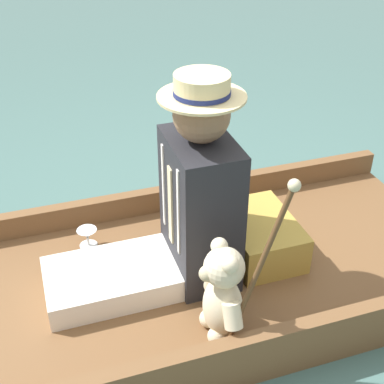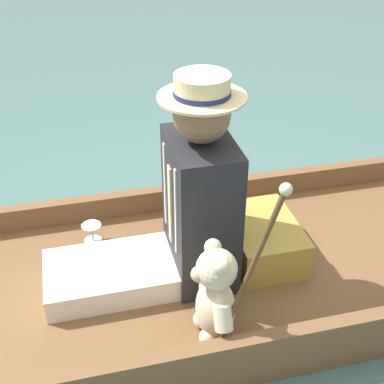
{
  "view_description": "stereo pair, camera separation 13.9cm",
  "coord_description": "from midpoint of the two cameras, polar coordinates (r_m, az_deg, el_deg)",
  "views": [
    {
      "loc": [
        -1.71,
        0.56,
        1.7
      ],
      "look_at": [
        0.01,
        -0.01,
        0.53
      ],
      "focal_mm": 50.0,
      "sensor_mm": 36.0,
      "label": 1
    },
    {
      "loc": [
        -1.75,
        0.43,
        1.7
      ],
      "look_at": [
        0.01,
        -0.01,
        0.53
      ],
      "focal_mm": 50.0,
      "sensor_mm": 36.0,
      "label": 2
    }
  ],
  "objects": [
    {
      "name": "punt_boat",
      "position": [
        2.43,
        -1.76,
        -9.35
      ],
      "size": [
        1.11,
        2.53,
        0.23
      ],
      "color": "brown",
      "rests_on": "ground_plane"
    },
    {
      "name": "ground_plane",
      "position": [
        2.48,
        -1.73,
        -10.5
      ],
      "size": [
        16.0,
        16.0,
        0.0
      ],
      "primitive_type": "plane",
      "color": "#476B66"
    },
    {
      "name": "teddy_bear",
      "position": [
        2.02,
        1.23,
        -10.92
      ],
      "size": [
        0.29,
        0.17,
        0.42
      ],
      "color": "beige",
      "rests_on": "punt_boat"
    },
    {
      "name": "walking_cane",
      "position": [
        1.83,
        5.56,
        -6.86
      ],
      "size": [
        0.04,
        0.25,
        0.72
      ],
      "color": "brown",
      "rests_on": "punt_boat"
    },
    {
      "name": "wine_glass",
      "position": [
        2.57,
        -12.65,
        -4.51
      ],
      "size": [
        0.09,
        0.09,
        0.09
      ],
      "color": "silver",
      "rests_on": "punt_boat"
    },
    {
      "name": "seat_cushion",
      "position": [
        2.47,
        5.64,
        -4.72
      ],
      "size": [
        0.43,
        0.3,
        0.18
      ],
      "color": "#B7933D",
      "rests_on": "punt_boat"
    },
    {
      "name": "seated_person",
      "position": [
        2.19,
        -2.97,
        -1.95
      ],
      "size": [
        0.38,
        0.84,
        0.91
      ],
      "rotation": [
        0.0,
        0.0,
        0.07
      ],
      "color": "white",
      "rests_on": "punt_boat"
    }
  ]
}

